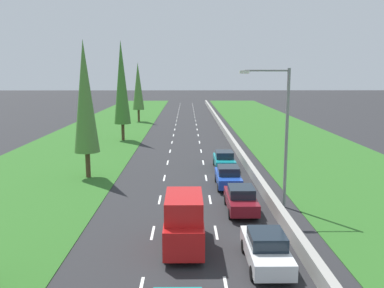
{
  "coord_description": "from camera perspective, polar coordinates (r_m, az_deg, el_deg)",
  "views": [
    {
      "loc": [
        0.15,
        -0.51,
        8.69
      ],
      "look_at": [
        0.73,
        45.91,
        0.66
      ],
      "focal_mm": 38.49,
      "sensor_mm": 36.0,
      "label": 1
    }
  ],
  "objects": [
    {
      "name": "ground_plane",
      "position": [
        61.13,
        -0.86,
        1.64
      ],
      "size": [
        300.0,
        300.0,
        0.0
      ],
      "primitive_type": "plane",
      "color": "#28282B",
      "rests_on": "ground"
    },
    {
      "name": "grass_verge_left",
      "position": [
        62.45,
        -12.55,
        1.6
      ],
      "size": [
        14.0,
        140.0,
        0.04
      ],
      "primitive_type": "cube",
      "color": "#2D6623",
      "rests_on": "ground"
    },
    {
      "name": "grass_verge_right",
      "position": [
        62.76,
        12.37,
        1.64
      ],
      "size": [
        14.0,
        140.0,
        0.04
      ],
      "primitive_type": "cube",
      "color": "#2D6623",
      "rests_on": "ground"
    },
    {
      "name": "median_barrier",
      "position": [
        61.32,
        4.48,
        2.03
      ],
      "size": [
        0.44,
        120.0,
        0.85
      ],
      "primitive_type": "cube",
      "color": "#9E9B93",
      "rests_on": "ground"
    },
    {
      "name": "lane_markings",
      "position": [
        61.13,
        -0.86,
        1.64
      ],
      "size": [
        3.64,
        116.0,
        0.01
      ],
      "color": "white",
      "rests_on": "ground"
    },
    {
      "name": "white_sedan_right_lane",
      "position": [
        19.58,
        10.22,
        -14.08
      ],
      "size": [
        1.82,
        4.5,
        1.64
      ],
      "color": "white",
      "rests_on": "ground"
    },
    {
      "name": "maroon_sedan_right_lane",
      "position": [
        26.48,
        6.79,
        -7.57
      ],
      "size": [
        1.82,
        4.5,
        1.64
      ],
      "color": "maroon",
      "rests_on": "ground"
    },
    {
      "name": "red_van_centre_lane",
      "position": [
        20.84,
        -1.11,
        -10.67
      ],
      "size": [
        1.96,
        4.9,
        2.82
      ],
      "color": "red",
      "rests_on": "ground"
    },
    {
      "name": "blue_sedan_right_lane",
      "position": [
        31.94,
        5.02,
        -4.51
      ],
      "size": [
        1.82,
        4.5,
        1.64
      ],
      "color": "#1E47B7",
      "rests_on": "ground"
    },
    {
      "name": "teal_sedan_right_lane",
      "position": [
        37.93,
        4.47,
        -2.21
      ],
      "size": [
        1.82,
        4.5,
        1.64
      ],
      "color": "teal",
      "rests_on": "ground"
    },
    {
      "name": "poplar_tree_second",
      "position": [
        34.86,
        -14.61,
        6.3
      ],
      "size": [
        2.08,
        2.08,
        11.39
      ],
      "color": "#4C3823",
      "rests_on": "ground"
    },
    {
      "name": "poplar_tree_third",
      "position": [
        53.91,
        -9.73,
        8.38
      ],
      "size": [
        2.12,
        2.12,
        12.84
      ],
      "color": "#4C3823",
      "rests_on": "ground"
    },
    {
      "name": "poplar_tree_fourth",
      "position": [
        74.66,
        -7.48,
        7.92
      ],
      "size": [
        2.06,
        2.06,
        10.57
      ],
      "color": "#4C3823",
      "rests_on": "ground"
    },
    {
      "name": "street_light_mast",
      "position": [
        26.79,
        12.29,
        2.17
      ],
      "size": [
        3.2,
        0.28,
        9.0
      ],
      "color": "gray",
      "rests_on": "ground"
    }
  ]
}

